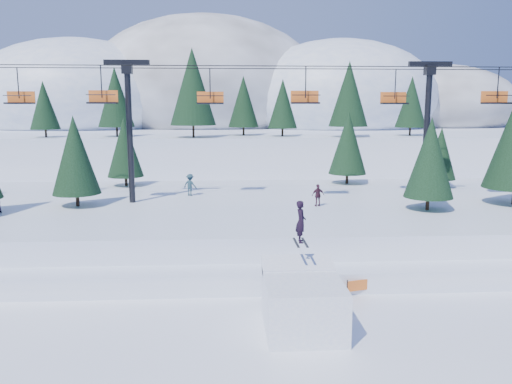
{
  "coord_description": "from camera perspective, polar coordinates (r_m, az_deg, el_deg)",
  "views": [
    {
      "loc": [
        -1.92,
        -18.82,
        9.37
      ],
      "look_at": [
        -0.5,
        6.0,
        5.2
      ],
      "focal_mm": 35.0,
      "sensor_mm": 36.0,
      "label": 1
    }
  ],
  "objects": [
    {
      "name": "ground",
      "position": [
        21.11,
        2.4,
        -16.84
      ],
      "size": [
        160.0,
        160.0,
        0.0
      ],
      "primitive_type": "plane",
      "color": "white",
      "rests_on": "ground"
    },
    {
      "name": "mid_shelf",
      "position": [
        37.75,
        -0.28,
        -2.9
      ],
      "size": [
        70.0,
        22.0,
        2.5
      ],
      "primitive_type": "cube",
      "color": "white",
      "rests_on": "ground"
    },
    {
      "name": "berm",
      "position": [
        28.3,
        0.79,
        -8.64
      ],
      "size": [
        70.0,
        6.0,
        1.1
      ],
      "primitive_type": "cube",
      "color": "white",
      "rests_on": "ground"
    },
    {
      "name": "mountain_ridge",
      "position": [
        92.25,
        -5.32,
        9.65
      ],
      "size": [
        119.0,
        60.06,
        26.46
      ],
      "color": "white",
      "rests_on": "ground"
    },
    {
      "name": "jump_kicker",
      "position": [
        22.0,
        5.33,
        -12.22
      ],
      "size": [
        3.26,
        4.44,
        5.32
      ],
      "color": "white",
      "rests_on": "ground"
    },
    {
      "name": "chairlift",
      "position": [
        37.02,
        2.05,
        9.44
      ],
      "size": [
        46.0,
        3.21,
        10.28
      ],
      "color": "black",
      "rests_on": "mid_shelf"
    },
    {
      "name": "conifer_stand",
      "position": [
        37.75,
        6.45,
        5.57
      ],
      "size": [
        62.55,
        16.69,
        9.2
      ],
      "color": "black",
      "rests_on": "mid_shelf"
    },
    {
      "name": "distant_skiers",
      "position": [
        37.8,
        -3.37,
        0.34
      ],
      "size": [
        32.18,
        7.85,
        1.75
      ],
      "color": "#3D1C2B",
      "rests_on": "mid_shelf"
    },
    {
      "name": "banner_near",
      "position": [
        26.5,
        13.09,
        -10.19
      ],
      "size": [
        2.76,
        0.79,
        0.9
      ],
      "color": "black",
      "rests_on": "ground"
    },
    {
      "name": "banner_far",
      "position": [
        29.09,
        19.52,
        -8.71
      ],
      "size": [
        2.86,
        0.19,
        0.9
      ],
      "color": "black",
      "rests_on": "ground"
    }
  ]
}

